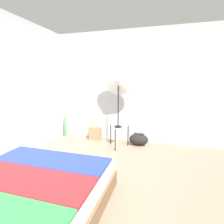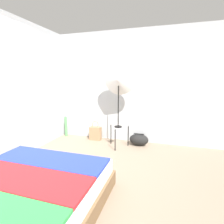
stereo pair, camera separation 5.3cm
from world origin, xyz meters
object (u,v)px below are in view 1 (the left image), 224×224
at_px(bed, 7,213).
at_px(paper_roll, 65,127).
at_px(photo_umbrella, 118,80).
at_px(tote_bag, 95,133).
at_px(duffel_bag, 139,140).

distance_m(bed, paper_roll, 2.98).
height_order(photo_umbrella, tote_bag, photo_umbrella).
relative_size(photo_umbrella, tote_bag, 3.91).
bearing_deg(duffel_bag, photo_umbrella, -153.02).
relative_size(bed, photo_umbrella, 1.17).
bearing_deg(tote_bag, bed, -86.03).
bearing_deg(tote_bag, duffel_bag, -3.36).
bearing_deg(duffel_bag, paper_roll, 177.00).
distance_m(photo_umbrella, duffel_bag, 1.43).
relative_size(photo_umbrella, paper_roll, 3.50).
bearing_deg(photo_umbrella, duffel_bag, 26.98).
xyz_separation_m(photo_umbrella, paper_roll, (-1.52, 0.32, -1.21)).
xyz_separation_m(tote_bag, duffel_bag, (1.09, -0.06, -0.04)).
distance_m(tote_bag, paper_roll, 0.86).
distance_m(duffel_bag, paper_roll, 1.96).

